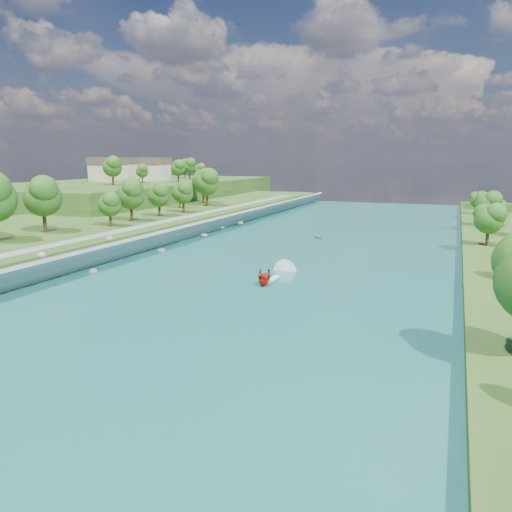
% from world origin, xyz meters
% --- Properties ---
extents(ground, '(260.00, 260.00, 0.00)m').
position_xyz_m(ground, '(0.00, 0.00, 0.00)').
color(ground, '#2D5119').
rests_on(ground, ground).
extents(river_water, '(55.00, 240.00, 0.10)m').
position_xyz_m(river_water, '(0.00, 20.00, 0.05)').
color(river_water, '#175959').
rests_on(river_water, ground).
extents(berm_west, '(45.00, 240.00, 3.50)m').
position_xyz_m(berm_west, '(-50.00, 20.00, 1.75)').
color(berm_west, '#2D5119').
rests_on(berm_west, ground).
extents(ridge_west, '(60.00, 120.00, 9.00)m').
position_xyz_m(ridge_west, '(-82.50, 95.00, 4.50)').
color(ridge_west, '#2D5119').
rests_on(ridge_west, ground).
extents(riprap_bank, '(5.04, 236.00, 4.41)m').
position_xyz_m(riprap_bank, '(-25.85, 19.34, 1.80)').
color(riprap_bank, slate).
rests_on(riprap_bank, ground).
extents(riverside_path, '(3.00, 200.00, 0.10)m').
position_xyz_m(riverside_path, '(-32.50, 20.00, 3.55)').
color(riverside_path, gray).
rests_on(riverside_path, berm_west).
extents(ridge_houses, '(29.50, 29.50, 8.40)m').
position_xyz_m(ridge_houses, '(-88.67, 100.00, 13.31)').
color(ridge_houses, beige).
rests_on(ridge_houses, ridge_west).
extents(trees_west, '(16.79, 152.58, 13.76)m').
position_xyz_m(trees_west, '(-41.88, 6.00, 9.22)').
color(trees_west, '#1C5015').
rests_on(trees_west, berm_west).
extents(trees_ridge, '(24.37, 67.44, 10.19)m').
position_xyz_m(trees_ridge, '(-71.35, 99.48, 13.59)').
color(trees_ridge, '#1C5015').
rests_on(trees_ridge, ridge_west).
extents(motorboat, '(3.60, 18.74, 2.17)m').
position_xyz_m(motorboat, '(2.43, 5.97, 0.71)').
color(motorboat, red).
rests_on(motorboat, river_water).
extents(raft, '(3.08, 3.14, 1.53)m').
position_xyz_m(raft, '(-1.05, 45.91, 0.44)').
color(raft, gray).
rests_on(raft, river_water).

